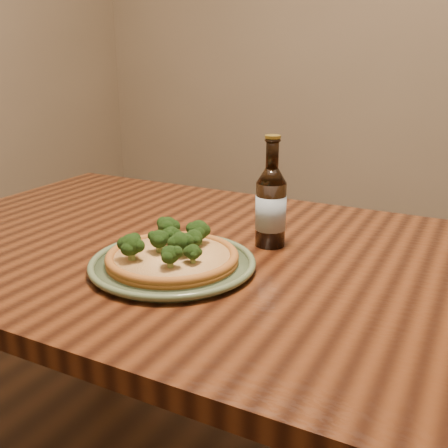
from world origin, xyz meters
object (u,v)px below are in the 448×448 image
at_px(plate, 173,264).
at_px(beer_bottle, 271,206).
at_px(table, 239,294).
at_px(pizza, 172,254).

bearing_deg(plate, beer_bottle, 60.38).
xyz_separation_m(table, beer_bottle, (0.04, 0.08, 0.18)).
distance_m(table, pizza, 0.20).
bearing_deg(beer_bottle, pizza, -96.42).
distance_m(pizza, beer_bottle, 0.25).
bearing_deg(beer_bottle, plate, -95.85).
distance_m(plate, pizza, 0.02).
height_order(table, beer_bottle, beer_bottle).
bearing_deg(pizza, plate, -59.50).
relative_size(table, plate, 4.92).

